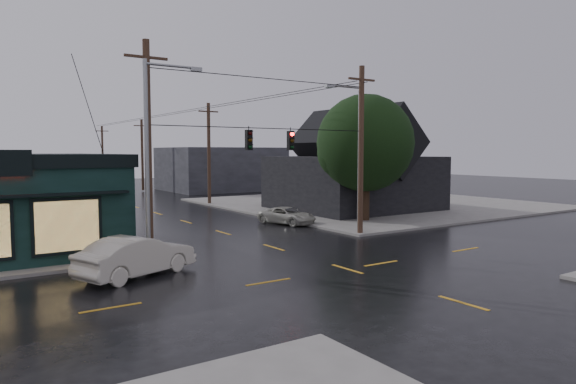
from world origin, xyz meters
TOP-DOWN VIEW (x-y plane):
  - ground_plane at (0.00, 0.00)m, footprint 160.00×160.00m
  - sidewalk_ne at (20.00, 20.00)m, footprint 28.00×28.00m
  - ne_building at (15.00, 17.00)m, footprint 12.60×11.60m
  - corner_tree at (10.67, 10.74)m, footprint 6.95×6.95m
  - utility_pole_nw at (-6.50, 6.50)m, footprint 2.00×0.32m
  - utility_pole_ne at (6.50, 6.50)m, footprint 2.00×0.32m
  - utility_pole_far_a at (6.50, 28.00)m, footprint 2.00×0.32m
  - utility_pole_far_b at (6.50, 48.00)m, footprint 2.00×0.32m
  - utility_pole_far_c at (6.50, 68.00)m, footprint 2.00×0.32m
  - span_signal_assembly at (0.10, 6.50)m, footprint 13.00×0.48m
  - streetlight_nw at (-6.80, 5.80)m, footprint 5.40×0.30m
  - streetlight_ne at (7.00, 7.20)m, footprint 5.40×0.30m
  - bg_building_east at (16.00, 45.00)m, footprint 14.00×12.00m
  - sedan_cream at (-7.96, 3.77)m, footprint 5.33×3.57m
  - suv_silver at (5.48, 12.99)m, footprint 3.17×4.66m

SIDE VIEW (x-z plane):
  - ground_plane at x=0.00m, z-range 0.00..0.00m
  - utility_pole_nw at x=-6.50m, z-range -5.08..5.08m
  - utility_pole_ne at x=6.50m, z-range -5.08..5.08m
  - utility_pole_far_a at x=6.50m, z-range -4.83..4.83m
  - utility_pole_far_b at x=6.50m, z-range -4.58..4.58m
  - utility_pole_far_c at x=6.50m, z-range -4.58..4.58m
  - streetlight_nw at x=-6.80m, z-range -4.58..4.58m
  - streetlight_ne at x=7.00m, z-range -4.58..4.58m
  - sidewalk_ne at x=20.00m, z-range 0.00..0.15m
  - suv_silver at x=5.48m, z-range 0.00..1.18m
  - sedan_cream at x=-7.96m, z-range 0.00..1.66m
  - bg_building_east at x=16.00m, z-range 0.00..5.60m
  - ne_building at x=15.00m, z-range 0.09..8.85m
  - corner_tree at x=10.67m, z-range 1.16..10.18m
  - span_signal_assembly at x=0.10m, z-range 5.08..6.31m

